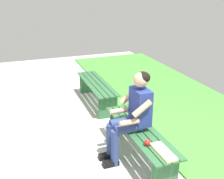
{
  "coord_description": "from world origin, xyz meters",
  "views": [
    {
      "loc": [
        -2.99,
        1.51,
        2.34
      ],
      "look_at": [
        0.7,
        0.15,
        0.81
      ],
      "focal_mm": 44.25,
      "sensor_mm": 36.0,
      "label": 1
    }
  ],
  "objects_px": {
    "bench_near": "(140,136)",
    "apple": "(147,143)",
    "book_open": "(164,152)",
    "bench_far": "(97,88)",
    "person_seated": "(132,113)"
  },
  "relations": [
    {
      "from": "apple",
      "to": "person_seated",
      "type": "bearing_deg",
      "value": 1.11
    },
    {
      "from": "apple",
      "to": "book_open",
      "type": "bearing_deg",
      "value": -150.82
    },
    {
      "from": "person_seated",
      "to": "book_open",
      "type": "distance_m",
      "value": 0.7
    },
    {
      "from": "person_seated",
      "to": "book_open",
      "type": "relative_size",
      "value": 3.06
    },
    {
      "from": "bench_near",
      "to": "apple",
      "type": "bearing_deg",
      "value": 166.9
    },
    {
      "from": "person_seated",
      "to": "apple",
      "type": "relative_size",
      "value": 15.95
    },
    {
      "from": "person_seated",
      "to": "apple",
      "type": "bearing_deg",
      "value": -178.89
    },
    {
      "from": "apple",
      "to": "book_open",
      "type": "xyz_separation_m",
      "value": [
        -0.2,
        -0.11,
        -0.03
      ]
    },
    {
      "from": "bench_far",
      "to": "book_open",
      "type": "height_order",
      "value": "book_open"
    },
    {
      "from": "bench_near",
      "to": "book_open",
      "type": "relative_size",
      "value": 3.98
    },
    {
      "from": "bench_far",
      "to": "person_seated",
      "type": "height_order",
      "value": "person_seated"
    },
    {
      "from": "bench_near",
      "to": "bench_far",
      "type": "height_order",
      "value": "same"
    },
    {
      "from": "bench_near",
      "to": "apple",
      "type": "relative_size",
      "value": 20.71
    },
    {
      "from": "bench_far",
      "to": "person_seated",
      "type": "xyz_separation_m",
      "value": [
        -1.94,
        0.1,
        0.35
      ]
    },
    {
      "from": "bench_far",
      "to": "book_open",
      "type": "xyz_separation_m",
      "value": [
        -2.6,
        -0.02,
        0.12
      ]
    }
  ]
}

